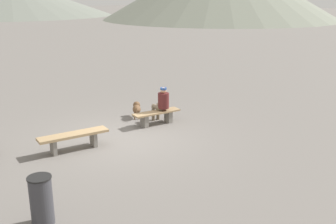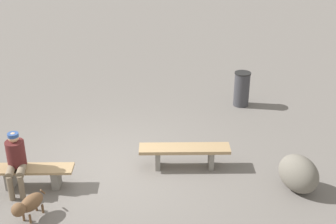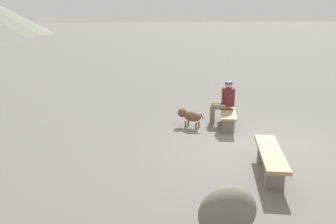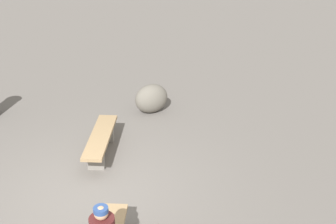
# 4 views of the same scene
# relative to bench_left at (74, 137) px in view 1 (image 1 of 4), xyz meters

# --- Properties ---
(ground) EXTENTS (210.00, 210.00, 0.06)m
(ground) POSITION_rel_bench_left_xyz_m (1.47, -0.25, -0.39)
(ground) COLOR slate
(bench_left) EXTENTS (1.94, 0.78, 0.47)m
(bench_left) POSITION_rel_bench_left_xyz_m (0.00, 0.00, 0.00)
(bench_left) COLOR gray
(bench_left) RESTS_ON ground
(bench_right) EXTENTS (1.64, 0.70, 0.43)m
(bench_right) POSITION_rel_bench_left_xyz_m (3.07, 0.08, -0.07)
(bench_right) COLOR gray
(bench_right) RESTS_ON ground
(seated_person) EXTENTS (0.38, 0.66, 1.20)m
(seated_person) POSITION_rel_bench_left_xyz_m (3.34, 0.11, 0.33)
(seated_person) COLOR #511E1E
(seated_person) RESTS_ON ground
(dog) EXTENTS (0.59, 0.66, 0.49)m
(dog) POSITION_rel_bench_left_xyz_m (3.10, 1.12, -0.04)
(dog) COLOR brown
(dog) RESTS_ON ground
(trash_bin) EXTENTS (0.44, 0.44, 0.94)m
(trash_bin) POSITION_rel_bench_left_xyz_m (-2.28, -2.74, 0.11)
(trash_bin) COLOR #38383D
(trash_bin) RESTS_ON ground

